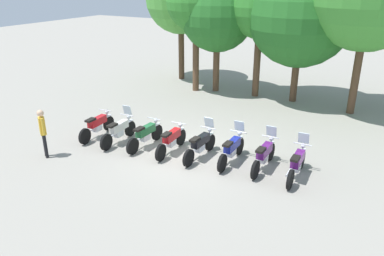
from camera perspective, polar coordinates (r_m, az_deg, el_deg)
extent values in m
plane|color=gray|center=(14.04, -0.99, -4.08)|extent=(80.00, 80.00, 0.00)
cylinder|color=black|center=(16.51, -12.43, 0.69)|extent=(0.15, 0.65, 0.64)
cylinder|color=black|center=(15.40, -15.83, -1.22)|extent=(0.15, 0.65, 0.64)
cube|color=silver|center=(16.39, -12.53, 1.80)|extent=(0.15, 0.37, 0.04)
cube|color=red|center=(15.85, -14.08, 1.00)|extent=(0.33, 0.97, 0.30)
cube|color=silver|center=(15.91, -14.10, 0.03)|extent=(0.25, 0.42, 0.24)
cube|color=black|center=(15.50, -15.04, 1.18)|extent=(0.27, 0.46, 0.08)
cylinder|color=silver|center=(16.33, -12.71, 1.61)|extent=(0.07, 0.23, 0.64)
cylinder|color=silver|center=(16.15, -13.00, 2.63)|extent=(0.62, 0.08, 0.04)
sphere|color=silver|center=(16.29, -12.69, 2.37)|extent=(0.17, 0.17, 0.16)
cylinder|color=silver|center=(15.82, -15.20, -0.45)|extent=(0.12, 0.70, 0.07)
cylinder|color=black|center=(15.77, -9.29, -0.09)|extent=(0.13, 0.64, 0.64)
cylinder|color=black|center=(14.65, -12.77, -2.11)|extent=(0.13, 0.64, 0.64)
cube|color=silver|center=(15.65, -9.36, 1.07)|extent=(0.14, 0.36, 0.04)
cube|color=silver|center=(15.11, -10.95, 0.23)|extent=(0.30, 0.96, 0.30)
cube|color=silver|center=(15.17, -10.99, -0.78)|extent=(0.24, 0.41, 0.24)
cube|color=black|center=(14.75, -11.93, 0.40)|extent=(0.26, 0.45, 0.08)
cylinder|color=silver|center=(15.59, -9.55, 0.88)|extent=(0.06, 0.23, 0.64)
cylinder|color=silver|center=(15.41, -9.82, 1.93)|extent=(0.62, 0.06, 0.04)
sphere|color=silver|center=(15.55, -9.51, 1.66)|extent=(0.17, 0.17, 0.16)
cylinder|color=silver|center=(15.07, -12.14, -1.28)|extent=(0.10, 0.70, 0.07)
cube|color=silver|center=(15.39, -9.73, 2.70)|extent=(0.37, 0.15, 0.39)
cylinder|color=black|center=(15.25, -5.29, -0.67)|extent=(0.12, 0.64, 0.64)
cylinder|color=black|center=(14.13, -8.93, -2.74)|extent=(0.12, 0.64, 0.64)
cube|color=silver|center=(15.12, -5.33, 0.52)|extent=(0.13, 0.36, 0.04)
cube|color=#1E6033|center=(14.58, -6.98, -0.34)|extent=(0.28, 0.96, 0.30)
cube|color=silver|center=(14.65, -7.05, -1.38)|extent=(0.23, 0.41, 0.24)
cube|color=black|center=(14.22, -7.98, -0.15)|extent=(0.25, 0.45, 0.08)
cylinder|color=silver|center=(15.06, -5.52, 0.33)|extent=(0.06, 0.23, 0.64)
cylinder|color=silver|center=(14.88, -5.77, 1.42)|extent=(0.62, 0.05, 0.04)
sphere|color=silver|center=(15.02, -5.47, 1.14)|extent=(0.16, 0.16, 0.16)
cylinder|color=silver|center=(14.55, -8.25, -1.87)|extent=(0.09, 0.70, 0.07)
cylinder|color=black|center=(14.75, -1.67, -1.39)|extent=(0.13, 0.64, 0.64)
cylinder|color=black|center=(13.52, -4.73, -3.71)|extent=(0.13, 0.64, 0.64)
cube|color=silver|center=(14.62, -1.68, -0.16)|extent=(0.14, 0.37, 0.04)
cube|color=red|center=(14.02, -3.06, -1.12)|extent=(0.31, 0.96, 0.30)
cube|color=silver|center=(14.09, -3.14, -2.20)|extent=(0.24, 0.41, 0.24)
cube|color=black|center=(13.63, -3.89, -0.97)|extent=(0.26, 0.45, 0.08)
cylinder|color=silver|center=(14.55, -1.84, -0.37)|extent=(0.06, 0.23, 0.64)
cylinder|color=silver|center=(14.35, -2.03, 0.74)|extent=(0.62, 0.07, 0.04)
sphere|color=silver|center=(14.50, -1.78, 0.47)|extent=(0.17, 0.17, 0.16)
cylinder|color=silver|center=(13.95, -4.31, -2.76)|extent=(0.11, 0.70, 0.07)
cylinder|color=black|center=(14.30, 2.74, -2.17)|extent=(0.12, 0.64, 0.64)
cylinder|color=black|center=(13.09, -0.53, -4.54)|extent=(0.12, 0.64, 0.64)
cube|color=silver|center=(14.17, 2.77, -0.91)|extent=(0.13, 0.36, 0.04)
cube|color=black|center=(13.58, 1.30, -1.89)|extent=(0.30, 0.96, 0.30)
cube|color=silver|center=(13.65, 1.18, -3.00)|extent=(0.24, 0.41, 0.24)
cube|color=black|center=(13.19, 0.44, -1.73)|extent=(0.26, 0.45, 0.08)
cylinder|color=silver|center=(14.11, 2.59, -1.13)|extent=(0.06, 0.23, 0.64)
cylinder|color=silver|center=(13.90, 2.43, 0.02)|extent=(0.62, 0.06, 0.04)
sphere|color=silver|center=(14.06, 2.68, -0.27)|extent=(0.17, 0.17, 0.16)
cylinder|color=silver|center=(13.52, -0.04, -3.54)|extent=(0.10, 0.70, 0.07)
cube|color=silver|center=(13.88, 2.57, 0.86)|extent=(0.36, 0.15, 0.39)
cylinder|color=black|center=(14.07, 7.16, -2.74)|extent=(0.11, 0.64, 0.64)
cylinder|color=black|center=(12.78, 4.57, -5.30)|extent=(0.11, 0.64, 0.64)
cube|color=silver|center=(13.94, 7.23, -1.47)|extent=(0.12, 0.36, 0.04)
cube|color=navy|center=(13.31, 6.07, -2.52)|extent=(0.27, 0.95, 0.30)
cube|color=silver|center=(13.38, 5.94, -3.66)|extent=(0.22, 0.40, 0.24)
cube|color=black|center=(12.90, 5.42, -2.40)|extent=(0.24, 0.44, 0.08)
cylinder|color=silver|center=(13.87, 7.09, -1.70)|extent=(0.05, 0.23, 0.64)
cylinder|color=silver|center=(13.66, 7.01, -0.54)|extent=(0.62, 0.04, 0.04)
sphere|color=silver|center=(13.82, 7.19, -0.82)|extent=(0.16, 0.16, 0.16)
cylinder|color=silver|center=(13.22, 4.79, -4.25)|extent=(0.08, 0.70, 0.07)
cube|color=silver|center=(13.64, 7.14, 0.32)|extent=(0.36, 0.14, 0.39)
cylinder|color=black|center=(13.82, 11.76, -3.54)|extent=(0.10, 0.64, 0.64)
cylinder|color=black|center=(12.49, 9.50, -6.23)|extent=(0.10, 0.64, 0.64)
cube|color=silver|center=(13.68, 11.86, -2.25)|extent=(0.12, 0.36, 0.04)
cube|color=#59196B|center=(13.04, 10.87, -3.35)|extent=(0.27, 0.95, 0.30)
cube|color=silver|center=(13.11, 10.71, -4.50)|extent=(0.22, 0.40, 0.24)
cube|color=black|center=(12.62, 10.33, -3.26)|extent=(0.24, 0.44, 0.08)
cylinder|color=silver|center=(13.61, 11.74, -2.48)|extent=(0.05, 0.23, 0.64)
cylinder|color=silver|center=(13.40, 11.72, -1.32)|extent=(0.62, 0.04, 0.04)
sphere|color=silver|center=(13.56, 11.86, -1.59)|extent=(0.16, 0.16, 0.16)
cylinder|color=silver|center=(12.93, 9.58, -5.12)|extent=(0.07, 0.70, 0.07)
cube|color=silver|center=(13.38, 11.87, -0.44)|extent=(0.36, 0.13, 0.39)
cylinder|color=black|center=(13.51, 16.19, -4.58)|extent=(0.11, 0.64, 0.64)
cylinder|color=black|center=(12.16, 14.57, -7.52)|extent=(0.11, 0.64, 0.64)
cube|color=silver|center=(13.37, 16.34, -3.28)|extent=(0.13, 0.36, 0.04)
cube|color=#59196B|center=(12.72, 15.63, -4.48)|extent=(0.28, 0.96, 0.30)
cube|color=silver|center=(12.79, 15.46, -5.66)|extent=(0.23, 0.40, 0.24)
cube|color=black|center=(12.28, 15.29, -4.43)|extent=(0.25, 0.45, 0.08)
cylinder|color=silver|center=(13.30, 16.25, -3.52)|extent=(0.05, 0.23, 0.64)
cylinder|color=silver|center=(13.08, 16.31, -2.35)|extent=(0.62, 0.05, 0.04)
sphere|color=silver|center=(13.25, 16.38, -2.62)|extent=(0.16, 0.16, 0.16)
cylinder|color=silver|center=(12.58, 14.41, -6.33)|extent=(0.08, 0.70, 0.07)
cube|color=silver|center=(13.06, 16.46, -1.45)|extent=(0.36, 0.14, 0.39)
cylinder|color=black|center=(14.63, -21.15, -2.63)|extent=(0.15, 0.15, 0.88)
cylinder|color=black|center=(14.78, -21.26, -2.39)|extent=(0.15, 0.15, 0.88)
cube|color=gold|center=(14.42, -21.62, 0.29)|extent=(0.29, 0.29, 0.66)
cylinder|color=gold|center=(14.27, -21.53, 0.15)|extent=(0.11, 0.11, 0.63)
cylinder|color=gold|center=(14.57, -21.73, 0.55)|extent=(0.11, 0.11, 0.63)
sphere|color=#DBAD89|center=(14.26, -21.89, 2.09)|extent=(0.33, 0.33, 0.24)
cylinder|color=brown|center=(24.33, -1.61, 11.41)|extent=(0.36, 0.36, 3.45)
cylinder|color=brown|center=(21.62, 0.58, 10.53)|extent=(0.36, 0.36, 3.78)
sphere|color=#2D7A28|center=(21.24, 0.61, 18.52)|extent=(3.20, 3.20, 3.20)
cylinder|color=brown|center=(21.70, 3.67, 9.27)|extent=(0.36, 0.36, 2.84)
sphere|color=#236623|center=(21.26, 3.86, 16.76)|extent=(4.06, 4.06, 4.06)
cylinder|color=brown|center=(20.86, 9.75, 9.53)|extent=(0.36, 0.36, 3.59)
sphere|color=#2D7A28|center=(20.45, 10.29, 17.63)|extent=(3.30, 3.30, 3.30)
cylinder|color=brown|center=(20.48, 15.22, 7.46)|extent=(0.36, 0.36, 2.62)
sphere|color=#236623|center=(19.97, 16.14, 16.19)|extent=(5.23, 5.23, 5.23)
cylinder|color=brown|center=(19.36, 23.47, 7.38)|extent=(0.36, 0.36, 3.78)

